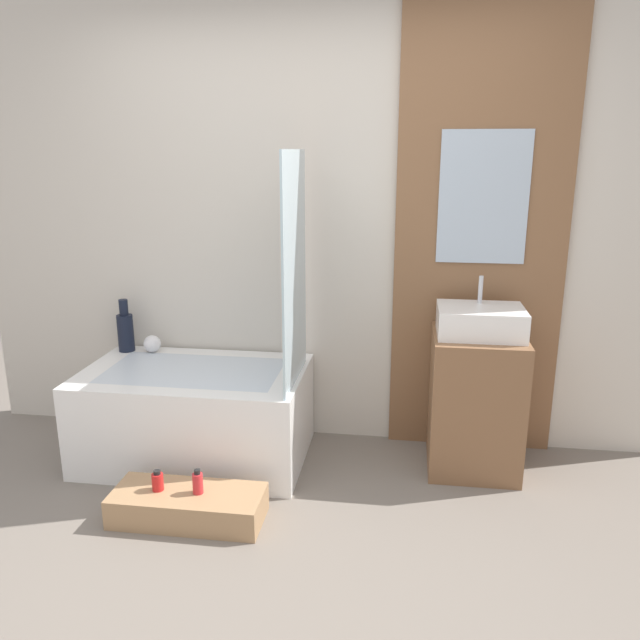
# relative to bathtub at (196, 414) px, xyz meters

# --- Properties ---
(ground_plane) EXTENTS (12.00, 12.00, 0.00)m
(ground_plane) POSITION_rel_bathtub_xyz_m (0.63, -1.14, -0.27)
(ground_plane) COLOR slate
(wall_tiled_back) EXTENTS (4.20, 0.06, 2.60)m
(wall_tiled_back) POSITION_rel_bathtub_xyz_m (0.63, 0.44, 1.03)
(wall_tiled_back) COLOR beige
(wall_tiled_back) RESTS_ON ground_plane
(wall_wood_accent) EXTENTS (0.95, 0.04, 2.60)m
(wall_wood_accent) POSITION_rel_bathtub_xyz_m (1.58, 0.39, 1.04)
(wall_wood_accent) COLOR brown
(wall_wood_accent) RESTS_ON ground_plane
(bathtub) EXTENTS (1.26, 0.78, 0.53)m
(bathtub) POSITION_rel_bathtub_xyz_m (0.00, 0.00, 0.00)
(bathtub) COLOR white
(bathtub) RESTS_ON ground_plane
(glass_shower_screen) EXTENTS (0.01, 0.62, 1.21)m
(glass_shower_screen) POSITION_rel_bathtub_xyz_m (0.60, -0.06, 0.87)
(glass_shower_screen) COLOR silver
(glass_shower_screen) RESTS_ON bathtub
(wooden_step_bench) EXTENTS (0.73, 0.30, 0.15)m
(wooden_step_bench) POSITION_rel_bathtub_xyz_m (0.17, -0.63, -0.20)
(wooden_step_bench) COLOR #A87F56
(wooden_step_bench) RESTS_ON ground_plane
(vanity_cabinet) EXTENTS (0.49, 0.50, 0.78)m
(vanity_cabinet) POSITION_rel_bathtub_xyz_m (1.58, 0.12, 0.12)
(vanity_cabinet) COLOR brown
(vanity_cabinet) RESTS_ON ground_plane
(sink) EXTENTS (0.46, 0.35, 0.31)m
(sink) POSITION_rel_bathtub_xyz_m (1.58, 0.12, 0.58)
(sink) COLOR white
(sink) RESTS_ON vanity_cabinet
(vase_tall_dark) EXTENTS (0.10, 0.10, 0.33)m
(vase_tall_dark) POSITION_rel_bathtub_xyz_m (-0.53, 0.29, 0.40)
(vase_tall_dark) COLOR black
(vase_tall_dark) RESTS_ON bathtub
(vase_round_light) EXTENTS (0.11, 0.11, 0.11)m
(vase_round_light) POSITION_rel_bathtub_xyz_m (-0.36, 0.29, 0.32)
(vase_round_light) COLOR white
(vase_round_light) RESTS_ON bathtub
(bottle_soap_primary) EXTENTS (0.06, 0.06, 0.10)m
(bottle_soap_primary) POSITION_rel_bathtub_xyz_m (0.02, -0.63, -0.08)
(bottle_soap_primary) COLOR red
(bottle_soap_primary) RESTS_ON wooden_step_bench
(bottle_soap_secondary) EXTENTS (0.05, 0.05, 0.12)m
(bottle_soap_secondary) POSITION_rel_bathtub_xyz_m (0.22, -0.63, -0.07)
(bottle_soap_secondary) COLOR red
(bottle_soap_secondary) RESTS_ON wooden_step_bench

